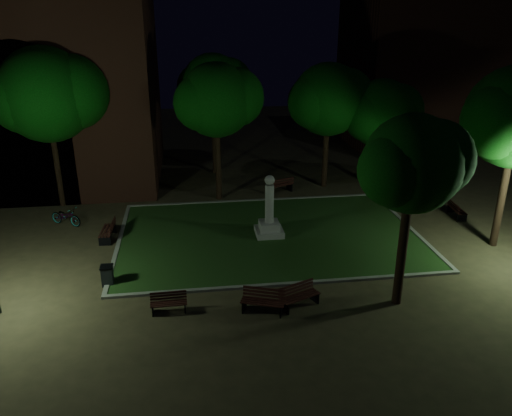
# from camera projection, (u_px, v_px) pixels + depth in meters

# --- Properties ---
(ground) EXTENTS (80.00, 80.00, 0.00)m
(ground) POSITION_uv_depth(u_px,v_px,m) (276.00, 253.00, 23.99)
(ground) COLOR #413822
(lawn) EXTENTS (15.00, 10.00, 0.08)m
(lawn) POSITION_uv_depth(u_px,v_px,m) (269.00, 235.00, 25.82)
(lawn) COLOR #214217
(lawn) RESTS_ON ground
(lawn_kerb) EXTENTS (15.40, 10.40, 0.12)m
(lawn_kerb) POSITION_uv_depth(u_px,v_px,m) (269.00, 235.00, 25.81)
(lawn_kerb) COLOR slate
(lawn_kerb) RESTS_ON ground
(monument) EXTENTS (1.40, 1.40, 3.20)m
(monument) POSITION_uv_depth(u_px,v_px,m) (269.00, 219.00, 25.49)
(monument) COLOR gray
(monument) RESTS_ON lawn
(building_far) EXTENTS (16.00, 10.00, 12.00)m
(building_far) POSITION_uv_depth(u_px,v_px,m) (444.00, 73.00, 42.54)
(building_far) COLOR #472318
(building_far) RESTS_ON ground
(tree_north_wl) EXTENTS (5.32, 4.34, 8.24)m
(tree_north_wl) POSITION_uv_depth(u_px,v_px,m) (218.00, 100.00, 28.82)
(tree_north_wl) COLOR black
(tree_north_wl) RESTS_ON ground
(tree_north_er) EXTENTS (5.61, 4.58, 8.00)m
(tree_north_er) POSITION_uv_depth(u_px,v_px,m) (330.00, 100.00, 31.23)
(tree_north_er) COLOR black
(tree_north_er) RESTS_ON ground
(tree_ne) EXTENTS (5.28, 4.31, 7.04)m
(tree_ne) POSITION_uv_depth(u_px,v_px,m) (383.00, 113.00, 31.32)
(tree_ne) COLOR black
(tree_ne) RESTS_ON ground
(tree_se) EXTENTS (4.44, 3.63, 7.55)m
(tree_se) POSITION_uv_depth(u_px,v_px,m) (415.00, 164.00, 17.80)
(tree_se) COLOR black
(tree_se) RESTS_ON ground
(tree_nw) EXTENTS (6.52, 5.32, 9.22)m
(tree_nw) POSITION_uv_depth(u_px,v_px,m) (49.00, 95.00, 27.59)
(tree_nw) COLOR black
(tree_nw) RESTS_ON ground
(tree_far_north) EXTENTS (5.16, 4.22, 8.33)m
(tree_far_north) POSITION_uv_depth(u_px,v_px,m) (214.00, 85.00, 33.87)
(tree_far_north) COLOR black
(tree_far_north) RESTS_ON ground
(lamppost_nw) EXTENTS (1.18, 0.28, 4.33)m
(lamppost_nw) POSITION_uv_depth(u_px,v_px,m) (68.00, 144.00, 31.60)
(lamppost_nw) COLOR black
(lamppost_nw) RESTS_ON ground
(lamppost_ne) EXTENTS (1.18, 0.28, 4.51)m
(lamppost_ne) POSITION_uv_depth(u_px,v_px,m) (401.00, 137.00, 32.73)
(lamppost_ne) COLOR black
(lamppost_ne) RESTS_ON ground
(bench_near_left) EXTENTS (1.78, 1.12, 0.92)m
(bench_near_left) POSITION_uv_depth(u_px,v_px,m) (263.00, 302.00, 19.13)
(bench_near_left) COLOR black
(bench_near_left) RESTS_ON ground
(bench_near_right) EXTENTS (1.73, 1.18, 0.90)m
(bench_near_right) POSITION_uv_depth(u_px,v_px,m) (299.00, 296.00, 19.52)
(bench_near_right) COLOR black
(bench_near_right) RESTS_ON ground
(bench_west_near) EXTENTS (1.41, 0.53, 0.77)m
(bench_west_near) POSITION_uv_depth(u_px,v_px,m) (169.00, 303.00, 19.17)
(bench_west_near) COLOR black
(bench_west_near) RESTS_ON ground
(bench_left_side) EXTENTS (0.70, 1.76, 0.95)m
(bench_left_side) POSITION_uv_depth(u_px,v_px,m) (109.00, 231.00, 25.30)
(bench_left_side) COLOR black
(bench_left_side) RESTS_ON ground
(bench_right_side) EXTENTS (0.71, 1.63, 0.87)m
(bench_right_side) POSITION_uv_depth(u_px,v_px,m) (456.00, 210.00, 28.09)
(bench_right_side) COLOR black
(bench_right_side) RESTS_ON ground
(bench_far_side) EXTENTS (1.90, 1.27, 0.99)m
(bench_far_side) POSITION_uv_depth(u_px,v_px,m) (280.00, 186.00, 31.84)
(bench_far_side) COLOR black
(bench_far_side) RESTS_ON ground
(trash_bin) EXTENTS (0.52, 0.52, 0.89)m
(trash_bin) POSITION_uv_depth(u_px,v_px,m) (107.00, 275.00, 21.02)
(trash_bin) COLOR black
(trash_bin) RESTS_ON ground
(bicycle) EXTENTS (2.01, 1.55, 1.02)m
(bicycle) POSITION_uv_depth(u_px,v_px,m) (66.00, 216.00, 26.97)
(bicycle) COLOR black
(bicycle) RESTS_ON ground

